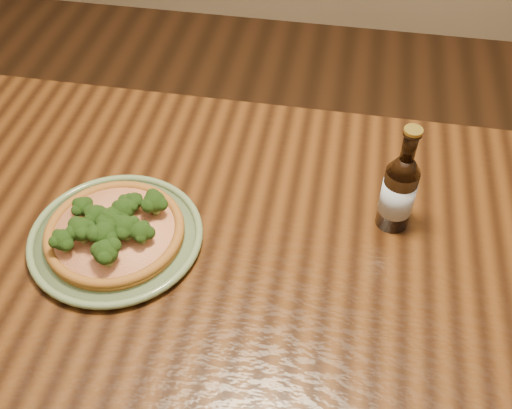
% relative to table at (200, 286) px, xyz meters
% --- Properties ---
extents(table, '(1.60, 0.90, 0.75)m').
position_rel_table_xyz_m(table, '(0.00, 0.00, 0.00)').
color(table, '#42240E').
rests_on(table, ground).
extents(plate, '(0.31, 0.31, 0.02)m').
position_rel_table_xyz_m(plate, '(-0.15, 0.01, 0.10)').
color(plate, '#607751').
rests_on(plate, table).
extents(pizza, '(0.25, 0.25, 0.07)m').
position_rel_table_xyz_m(pizza, '(-0.15, 0.00, 0.12)').
color(pizza, brown).
rests_on(pizza, plate).
extents(beer_bottle, '(0.06, 0.06, 0.22)m').
position_rel_table_xyz_m(beer_bottle, '(0.33, 0.14, 0.17)').
color(beer_bottle, black).
rests_on(beer_bottle, table).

